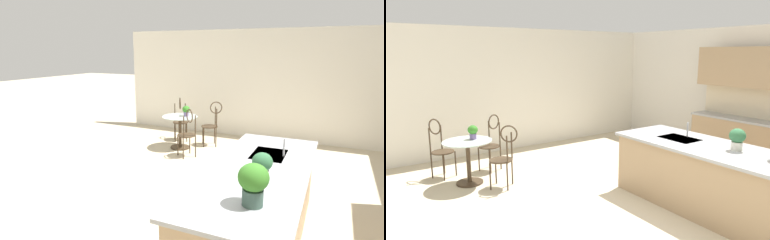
# 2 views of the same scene
# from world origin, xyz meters

# --- Properties ---
(ground_plane) EXTENTS (40.00, 40.00, 0.00)m
(ground_plane) POSITION_xyz_m (0.00, 0.00, 0.00)
(ground_plane) COLOR beige
(wall_left_window) EXTENTS (0.12, 7.80, 2.70)m
(wall_left_window) POSITION_xyz_m (-4.26, 0.00, 1.35)
(wall_left_window) COLOR silver
(wall_left_window) RESTS_ON ground
(kitchen_island) EXTENTS (2.80, 1.06, 0.92)m
(kitchen_island) POSITION_xyz_m (0.30, 0.85, 0.46)
(kitchen_island) COLOR tan
(kitchen_island) RESTS_ON ground
(back_counter_run) EXTENTS (2.44, 0.64, 1.52)m
(back_counter_run) POSITION_xyz_m (-0.40, 3.21, 0.49)
(back_counter_run) COLOR tan
(back_counter_run) RESTS_ON ground
(upper_cabinet_run) EXTENTS (2.40, 0.36, 0.76)m
(upper_cabinet_run) POSITION_xyz_m (-0.40, 3.18, 1.90)
(upper_cabinet_run) COLOR tan
(upper_cabinet_run) RESTS_ON back_counter_run
(bistro_table) EXTENTS (0.80, 0.80, 0.74)m
(bistro_table) POSITION_xyz_m (-2.59, -1.59, 0.45)
(bistro_table) COLOR #3D2D1E
(bistro_table) RESTS_ON ground
(chair_near_window) EXTENTS (0.51, 0.52, 1.04)m
(chair_near_window) POSITION_xyz_m (-3.07, -1.01, 0.57)
(chair_near_window) COLOR #3D2D1E
(chair_near_window) RESTS_ON ground
(chair_by_island) EXTENTS (0.52, 0.52, 1.04)m
(chair_by_island) POSITION_xyz_m (-3.20, -1.89, 0.57)
(chair_by_island) COLOR #3D2D1E
(chair_by_island) RESTS_ON ground
(chair_toward_desk) EXTENTS (0.54, 0.54, 1.04)m
(chair_toward_desk) POSITION_xyz_m (-2.09, -1.16, 0.57)
(chair_toward_desk) COLOR #3D2D1E
(chair_toward_desk) RESTS_ON ground
(sink_faucet) EXTENTS (0.02, 0.02, 0.22)m
(sink_faucet) POSITION_xyz_m (-0.25, 1.03, 1.03)
(sink_faucet) COLOR #B2B5BA
(sink_faucet) RESTS_ON kitchen_island
(potted_plant_on_table) EXTENTS (0.17, 0.17, 0.24)m
(potted_plant_on_table) POSITION_xyz_m (-2.66, -1.47, 0.87)
(potted_plant_on_table) COLOR #7A669E
(potted_plant_on_table) RESTS_ON bistro_table
(potted_plant_counter_near) EXTENTS (0.21, 0.21, 0.29)m
(potted_plant_counter_near) POSITION_xyz_m (0.60, 0.95, 1.09)
(potted_plant_counter_near) COLOR beige
(potted_plant_counter_near) RESTS_ON kitchen_island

